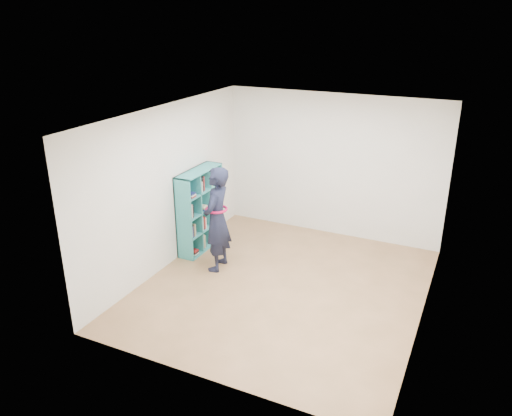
% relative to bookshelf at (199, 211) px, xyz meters
% --- Properties ---
extents(floor, '(4.50, 4.50, 0.00)m').
position_rel_bookshelf_xyz_m(floor, '(1.86, -0.65, -0.68)').
color(floor, brown).
rests_on(floor, ground).
extents(ceiling, '(4.50, 4.50, 0.00)m').
position_rel_bookshelf_xyz_m(ceiling, '(1.86, -0.65, 1.92)').
color(ceiling, white).
rests_on(ceiling, wall_back).
extents(wall_left, '(0.02, 4.50, 2.60)m').
position_rel_bookshelf_xyz_m(wall_left, '(-0.14, -0.65, 0.62)').
color(wall_left, silver).
rests_on(wall_left, floor).
extents(wall_right, '(0.02, 4.50, 2.60)m').
position_rel_bookshelf_xyz_m(wall_right, '(3.86, -0.65, 0.62)').
color(wall_right, silver).
rests_on(wall_right, floor).
extents(wall_back, '(4.00, 0.02, 2.60)m').
position_rel_bookshelf_xyz_m(wall_back, '(1.86, 1.60, 0.62)').
color(wall_back, silver).
rests_on(wall_back, floor).
extents(wall_front, '(4.00, 0.02, 2.60)m').
position_rel_bookshelf_xyz_m(wall_front, '(1.86, -2.90, 0.62)').
color(wall_front, silver).
rests_on(wall_front, floor).
extents(bookshelf, '(0.31, 1.07, 1.42)m').
position_rel_bookshelf_xyz_m(bookshelf, '(0.00, 0.00, 0.00)').
color(bookshelf, teal).
rests_on(bookshelf, floor).
extents(person, '(0.48, 0.67, 1.70)m').
position_rel_bookshelf_xyz_m(person, '(0.66, -0.53, 0.17)').
color(person, black).
rests_on(person, floor).
extents(smartphone, '(0.04, 0.09, 0.14)m').
position_rel_bookshelf_xyz_m(smartphone, '(0.50, -0.46, 0.28)').
color(smartphone, silver).
rests_on(smartphone, person).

